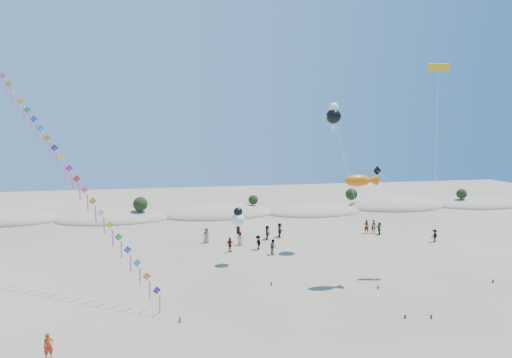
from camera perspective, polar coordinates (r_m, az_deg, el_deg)
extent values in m
ellipsoid|color=gray|center=(74.93, -30.47, -4.94)|extent=(16.00, 8.80, 3.60)
ellipsoid|color=black|center=(74.75, -30.51, -4.20)|extent=(12.80, 5.76, 0.64)
ellipsoid|color=gray|center=(69.88, -18.32, -5.13)|extent=(17.60, 9.68, 3.00)
ellipsoid|color=black|center=(69.73, -18.35, -4.47)|extent=(14.08, 6.34, 0.70)
ellipsoid|color=gray|center=(70.38, -5.17, -4.74)|extent=(19.00, 10.45, 3.40)
ellipsoid|color=black|center=(70.20, -5.18, -3.99)|extent=(15.20, 6.84, 0.76)
ellipsoid|color=gray|center=(72.45, 7.67, -4.45)|extent=(16.40, 9.02, 2.80)
ellipsoid|color=black|center=(72.31, 7.68, -3.85)|extent=(13.12, 5.90, 0.66)
ellipsoid|color=gray|center=(80.57, 18.10, -3.60)|extent=(18.00, 9.90, 3.80)
ellipsoid|color=black|center=(80.40, 18.13, -2.87)|extent=(14.40, 6.48, 0.72)
ellipsoid|color=gray|center=(88.53, 27.57, -3.13)|extent=(16.80, 9.24, 3.00)
ellipsoid|color=black|center=(88.40, 27.60, -2.60)|extent=(13.44, 6.05, 0.67)
sphere|color=black|center=(67.86, -15.17, -3.24)|extent=(2.20, 2.20, 2.20)
sphere|color=black|center=(70.94, -0.37, -2.78)|extent=(1.60, 1.60, 1.60)
sphere|color=black|center=(77.59, 12.61, -1.99)|extent=(2.10, 2.10, 2.10)
sphere|color=black|center=(85.44, 25.73, -1.79)|extent=(1.80, 1.80, 1.80)
cube|color=#3F2D1E|center=(32.80, -10.13, -18.04)|extent=(0.12, 0.12, 0.35)
cylinder|color=silver|center=(39.49, -22.71, -0.10)|extent=(16.52, 17.26, 19.10)
cube|color=#3E238D|center=(33.73, -13.09, -14.27)|extent=(1.22, 0.48, 1.29)
cube|color=pink|center=(34.18, -12.72, -15.96)|extent=(0.19, 0.45, 1.55)
cube|color=orange|center=(34.21, -14.36, -12.47)|extent=(1.22, 0.48, 1.29)
cube|color=pink|center=(34.62, -13.99, -14.17)|extent=(0.19, 0.45, 1.55)
cube|color=#18AAB7|center=(34.73, -15.58, -10.72)|extent=(1.22, 0.48, 1.29)
cube|color=pink|center=(35.10, -15.21, -12.41)|extent=(0.19, 0.45, 1.55)
cube|color=blue|center=(35.30, -16.74, -9.03)|extent=(1.22, 0.48, 1.29)
cube|color=pink|center=(35.64, -16.38, -10.71)|extent=(0.19, 0.45, 1.55)
cube|color=green|center=(35.92, -17.86, -7.38)|extent=(1.22, 0.48, 1.29)
cube|color=pink|center=(36.22, -17.50, -9.05)|extent=(0.19, 0.45, 1.55)
cube|color=#BCE31A|center=(36.57, -18.93, -5.79)|extent=(1.22, 0.48, 1.29)
cube|color=pink|center=(36.84, -18.58, -7.44)|extent=(0.19, 0.45, 1.55)
cube|color=silver|center=(37.27, -19.96, -4.25)|extent=(1.22, 0.48, 1.29)
cube|color=pink|center=(37.50, -19.61, -5.89)|extent=(0.19, 0.45, 1.55)
cube|color=orange|center=(38.00, -20.94, -2.77)|extent=(1.22, 0.48, 1.29)
cube|color=pink|center=(38.20, -20.60, -4.38)|extent=(0.19, 0.45, 1.55)
cube|color=#FF5076|center=(38.77, -21.89, -1.35)|extent=(1.22, 0.48, 1.29)
cube|color=pink|center=(38.94, -21.55, -2.94)|extent=(0.19, 0.45, 1.55)
cube|color=red|center=(39.57, -22.79, 0.02)|extent=(1.22, 0.48, 1.29)
cube|color=pink|center=(39.71, -22.45, -1.54)|extent=(0.19, 0.45, 1.55)
cube|color=purple|center=(40.40, -23.66, 1.33)|extent=(1.22, 0.48, 1.29)
cube|color=pink|center=(40.51, -23.33, -0.20)|extent=(0.19, 0.45, 1.55)
cube|color=#FFFE1A|center=(41.26, -24.50, 2.59)|extent=(1.22, 0.48, 1.29)
cube|color=pink|center=(41.35, -24.17, 1.08)|extent=(0.19, 0.45, 1.55)
cube|color=#3E238D|center=(42.15, -25.30, 3.80)|extent=(1.22, 0.48, 1.29)
cube|color=pink|center=(42.21, -24.97, 2.32)|extent=(0.19, 0.45, 1.55)
cube|color=orange|center=(43.06, -26.07, 4.95)|extent=(1.22, 0.48, 1.29)
cube|color=pink|center=(43.10, -25.75, 3.50)|extent=(0.19, 0.45, 1.55)
cube|color=#18AAB7|center=(44.00, -26.81, 6.05)|extent=(1.22, 0.48, 1.29)
cube|color=pink|center=(44.01, -26.49, 4.64)|extent=(0.19, 0.45, 1.55)
cube|color=blue|center=(44.96, -27.52, 7.11)|extent=(1.22, 0.48, 1.29)
cube|color=pink|center=(44.95, -27.21, 5.72)|extent=(0.19, 0.45, 1.55)
cube|color=green|center=(45.94, -28.20, 8.12)|extent=(1.22, 0.48, 1.29)
cube|color=pink|center=(45.91, -27.89, 6.77)|extent=(0.19, 0.45, 1.55)
cube|color=#BCE31A|center=(46.94, -28.86, 9.09)|extent=(1.22, 0.48, 1.29)
cube|color=pink|center=(46.89, -28.56, 7.76)|extent=(0.19, 0.45, 1.55)
cube|color=silver|center=(47.96, -29.50, 10.02)|extent=(1.22, 0.48, 1.29)
cube|color=pink|center=(47.89, -29.20, 8.72)|extent=(0.19, 0.45, 1.55)
cube|color=orange|center=(49.00, -30.11, 10.90)|extent=(1.22, 0.48, 1.29)
cube|color=pink|center=(48.90, -29.81, 9.63)|extent=(0.19, 0.45, 1.55)
cube|color=#FF5076|center=(50.06, -30.70, 11.75)|extent=(1.22, 0.48, 1.29)
cube|color=pink|center=(49.94, -30.40, 10.51)|extent=(0.19, 0.45, 1.55)
cube|color=#3F2D1E|center=(34.70, 19.27, -16.94)|extent=(0.10, 0.10, 0.30)
cylinder|color=silver|center=(36.46, 16.08, -8.19)|extent=(0.39, 8.02, 9.31)
ellipsoid|color=orange|center=(39.07, 13.37, -0.20)|extent=(2.44, 1.07, 1.07)
cone|color=orange|center=(39.66, 15.17, -0.15)|extent=(0.98, 0.98, 0.98)
cube|color=#3F2D1E|center=(39.22, 2.06, -13.76)|extent=(0.10, 0.10, 0.30)
cylinder|color=silver|center=(41.56, -0.33, -9.47)|extent=(1.94, 6.89, 4.60)
sphere|color=white|center=(44.13, -2.41, -5.46)|extent=(1.39, 1.39, 1.39)
sphere|color=black|center=(43.96, -2.41, -4.39)|extent=(0.92, 0.92, 0.92)
cube|color=black|center=(44.37, -2.40, -6.84)|extent=(0.35, 0.18, 0.80)
cube|color=#3F2D1E|center=(39.77, 15.94, -13.73)|extent=(0.10, 0.10, 0.30)
cylinder|color=silver|center=(44.15, 12.76, -1.56)|extent=(0.98, 13.70, 15.32)
sphere|color=black|center=(50.24, 10.30, 8.22)|extent=(1.71, 1.71, 1.71)
sphere|color=white|center=(50.28, 10.32, 9.38)|extent=(1.11, 1.11, 1.11)
cube|color=white|center=(50.22, 10.27, 6.79)|extent=(0.35, 0.18, 0.80)
cube|color=white|center=(49.99, 9.54, 8.24)|extent=(0.60, 0.15, 0.25)
cube|color=white|center=(50.50, 11.04, 8.19)|extent=(0.60, 0.15, 0.25)
cube|color=#3F2D1E|center=(35.36, 22.34, -16.61)|extent=(0.10, 0.10, 0.30)
cylinder|color=silver|center=(39.25, 22.79, 0.36)|extent=(6.93, 10.89, 19.77)
cube|color=#DDAC0B|center=(45.88, 23.14, 13.54)|extent=(2.05, 0.83, 0.72)
cube|color=black|center=(45.90, 23.13, 13.54)|extent=(1.98, 0.52, 0.19)
cube|color=#3F2D1E|center=(45.17, 29.06, -11.83)|extent=(0.10, 0.10, 0.30)
cylinder|color=silver|center=(45.64, 22.23, -5.37)|extent=(6.88, 9.48, 9.46)
cube|color=black|center=(47.27, 15.86, 1.06)|extent=(1.04, 0.31, 1.07)
imported|color=#BA2B0E|center=(30.41, -25.94, -19.41)|extent=(0.68, 0.60, 1.58)
imported|color=slate|center=(48.03, 2.28, -9.03)|extent=(0.81, 0.95, 1.72)
imported|color=slate|center=(51.77, -2.16, -7.92)|extent=(0.94, 0.78, 1.64)
imported|color=slate|center=(49.08, -3.52, -8.74)|extent=(1.04, 0.84, 1.65)
imported|color=slate|center=(49.91, 0.27, -8.46)|extent=(0.90, 1.20, 1.66)
imported|color=slate|center=(55.53, 3.19, -6.82)|extent=(0.57, 1.72, 1.84)
imported|color=slate|center=(59.29, 14.52, -6.18)|extent=(0.79, 0.74, 1.81)
imported|color=slate|center=(59.15, 16.10, -6.33)|extent=(0.72, 1.59, 1.65)
imported|color=slate|center=(53.12, -6.64, -7.48)|extent=(0.97, 0.70, 1.83)
imported|color=slate|center=(57.47, 22.69, -6.99)|extent=(1.16, 0.86, 1.60)
imported|color=slate|center=(59.65, 15.40, -6.15)|extent=(0.76, 0.65, 1.77)
imported|color=slate|center=(54.37, 1.53, -7.14)|extent=(0.59, 1.66, 1.77)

